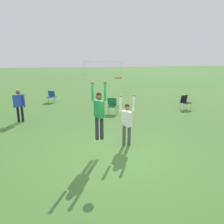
% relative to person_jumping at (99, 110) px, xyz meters
% --- Properties ---
extents(ground_plane, '(120.00, 120.00, 0.00)m').
position_rel_person_jumping_xyz_m(ground_plane, '(0.45, -0.29, -1.54)').
color(ground_plane, '#477533').
extents(person_jumping, '(0.52, 0.41, 1.99)m').
position_rel_person_jumping_xyz_m(person_jumping, '(0.00, 0.00, 0.00)').
color(person_jumping, '#2D2D38').
rests_on(person_jumping, ground_plane).
extents(person_defending, '(0.59, 0.48, 1.95)m').
position_rel_person_jumping_xyz_m(person_defending, '(1.08, 0.47, -0.52)').
color(person_defending, '#4C4C51').
rests_on(person_defending, ground_plane).
extents(frisbee, '(0.25, 0.24, 0.07)m').
position_rel_person_jumping_xyz_m(frisbee, '(0.67, 0.11, 1.02)').
color(frisbee, '#E04C23').
extents(camping_chair_0, '(0.74, 0.80, 0.82)m').
position_rel_person_jumping_xyz_m(camping_chair_0, '(-2.20, 9.14, -1.06)').
color(camping_chair_0, gray).
rests_on(camping_chair_0, ground_plane).
extents(camping_chair_1, '(0.69, 0.74, 0.86)m').
position_rel_person_jumping_xyz_m(camping_chair_1, '(6.19, 5.35, -1.03)').
color(camping_chair_1, gray).
rests_on(camping_chair_1, ground_plane).
extents(camping_chair_2, '(0.71, 0.77, 0.90)m').
position_rel_person_jumping_xyz_m(camping_chair_2, '(1.49, 5.17, -1.01)').
color(camping_chair_2, gray).
rests_on(camping_chair_2, ground_plane).
extents(person_spectator_near, '(0.59, 0.45, 1.69)m').
position_rel_person_jumping_xyz_m(person_spectator_near, '(-3.42, 4.43, -0.53)').
color(person_spectator_near, black).
rests_on(person_spectator_near, ground_plane).
extents(soccer_goal, '(7.10, 0.10, 2.35)m').
position_rel_person_jumping_xyz_m(soccer_goal, '(5.60, 34.18, 0.30)').
color(soccer_goal, white).
rests_on(soccer_goal, ground_plane).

